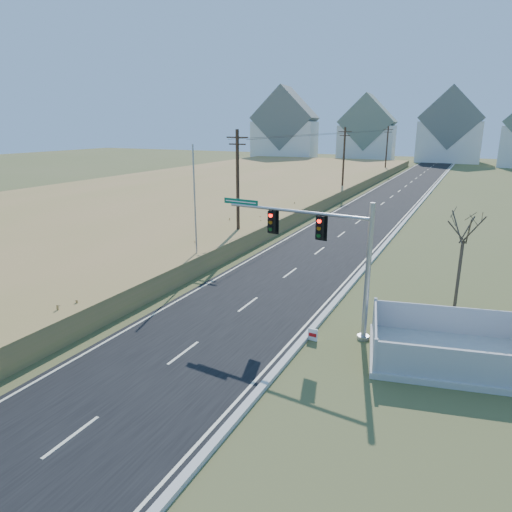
{
  "coord_description": "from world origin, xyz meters",
  "views": [
    {
      "loc": [
        10.41,
        -16.25,
        9.36
      ],
      "look_at": [
        1.35,
        2.22,
        3.4
      ],
      "focal_mm": 32.0,
      "sensor_mm": 36.0,
      "label": 1
    }
  ],
  "objects": [
    {
      "name": "road",
      "position": [
        0.0,
        50.0,
        0.03
      ],
      "size": [
        8.0,
        180.0,
        0.06
      ],
      "primitive_type": "cube",
      "color": "black",
      "rests_on": "ground"
    },
    {
      "name": "traffic_signal_mast",
      "position": [
        4.69,
        2.93,
        3.92
      ],
      "size": [
        7.8,
        1.02,
        6.23
      ],
      "rotation": [
        0.0,
        0.0,
        -0.1
      ],
      "color": "#9EA0A5",
      "rests_on": "ground"
    },
    {
      "name": "open_sign",
      "position": [
        4.5,
        1.57,
        0.3
      ],
      "size": [
        0.46,
        0.09,
        0.57
      ],
      "rotation": [
        0.0,
        0.0,
        -0.05
      ],
      "color": "white",
      "rests_on": "ground"
    },
    {
      "name": "bare_tree",
      "position": [
        9.98,
        8.74,
        4.42
      ],
      "size": [
        2.07,
        2.07,
        5.48
      ],
      "color": "#4C3F33",
      "rests_on": "ground"
    },
    {
      "name": "fence_enclosure",
      "position": [
        10.31,
        2.44,
        0.3
      ],
      "size": [
        7.53,
        5.9,
        1.54
      ],
      "rotation": [
        0.0,
        0.0,
        0.21
      ],
      "color": "#B7B5AD",
      "rests_on": "ground"
    },
    {
      "name": "ground",
      "position": [
        0.0,
        0.0,
        0.0
      ],
      "size": [
        260.0,
        260.0,
        0.0
      ],
      "primitive_type": "plane",
      "color": "#4F5529",
      "rests_on": "ground"
    },
    {
      "name": "reed_marsh",
      "position": [
        -24.0,
        40.0,
        0.65
      ],
      "size": [
        38.0,
        110.0,
        1.3
      ],
      "primitive_type": "cube",
      "color": "#AD7A4E",
      "rests_on": "ground"
    },
    {
      "name": "flagpole",
      "position": [
        -5.64,
        7.69,
        3.27
      ],
      "size": [
        0.37,
        0.37,
        8.19
      ],
      "color": "#B7B5AD",
      "rests_on": "ground"
    },
    {
      "name": "condo_n",
      "position": [
        2.0,
        112.0,
        7.61
      ],
      "size": [
        15.27,
        10.2,
        18.54
      ],
      "color": "silver",
      "rests_on": "ground"
    },
    {
      "name": "condo_nnw",
      "position": [
        -18.0,
        108.0,
        6.94
      ],
      "size": [
        14.93,
        11.17,
        17.03
      ],
      "rotation": [
        0.0,
        0.0,
        0.07
      ],
      "color": "silver",
      "rests_on": "ground"
    },
    {
      "name": "utility_pole_near",
      "position": [
        -6.5,
        15.0,
        4.68
      ],
      "size": [
        1.8,
        0.26,
        9.0
      ],
      "color": "#422D1E",
      "rests_on": "ground"
    },
    {
      "name": "curb",
      "position": [
        4.15,
        50.0,
        0.09
      ],
      "size": [
        0.3,
        180.0,
        0.18
      ],
      "primitive_type": "cube",
      "color": "#B2AFA8",
      "rests_on": "ground"
    },
    {
      "name": "utility_pole_mid",
      "position": [
        -6.5,
        45.0,
        4.68
      ],
      "size": [
        1.8,
        0.26,
        9.0
      ],
      "color": "#422D1E",
      "rests_on": "ground"
    },
    {
      "name": "condo_nw",
      "position": [
        -38.0,
        100.0,
        7.7
      ],
      "size": [
        17.69,
        13.38,
        19.05
      ],
      "rotation": [
        0.0,
        0.0,
        0.14
      ],
      "color": "silver",
      "rests_on": "ground"
    },
    {
      "name": "utility_pole_far",
      "position": [
        -6.5,
        75.0,
        4.68
      ],
      "size": [
        1.8,
        0.26,
        9.0
      ],
      "color": "#422D1E",
      "rests_on": "ground"
    }
  ]
}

